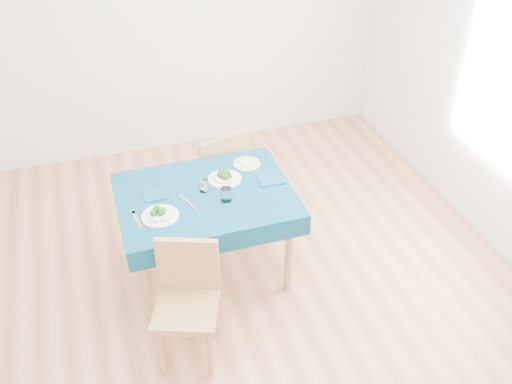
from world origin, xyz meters
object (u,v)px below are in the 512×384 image
object	(u,v)px
bowl_far	(225,175)
side_plate	(247,164)
chair_far	(212,155)
chair_near	(185,301)
bowl_near	(160,212)
table	(208,235)

from	to	relation	value
bowl_far	side_plate	bearing A→B (deg)	34.51
chair_far	bowl_far	xyz separation A→B (m)	(-0.06, -0.65, 0.22)
chair_near	bowl_far	size ratio (longest dim) A/B	4.00
bowl_near	bowl_far	size ratio (longest dim) A/B	1.02
bowl_near	side_plate	distance (m)	0.87
bowl_near	side_plate	size ratio (longest dim) A/B	1.21
chair_far	side_plate	distance (m)	0.56
chair_near	bowl_far	bearing A→B (deg)	80.37
table	chair_far	bearing A→B (deg)	72.82
table	bowl_near	size ratio (longest dim) A/B	4.88
table	chair_near	size ratio (longest dim) A/B	1.24
chair_near	bowl_far	distance (m)	1.04
bowl_near	bowl_far	world-z (taller)	bowl_near
chair_near	side_plate	size ratio (longest dim) A/B	4.76
chair_near	side_plate	xyz separation A→B (m)	(0.72, 1.01, 0.26)
bowl_far	table	bearing A→B (deg)	-143.73
chair_near	table	bearing A→B (deg)	86.78
side_plate	bowl_far	bearing A→B (deg)	-145.49
chair_near	side_plate	distance (m)	1.27
table	bowl_near	distance (m)	0.57
bowl_far	chair_far	bearing A→B (deg)	84.52
chair_far	chair_near	bearing A→B (deg)	52.43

